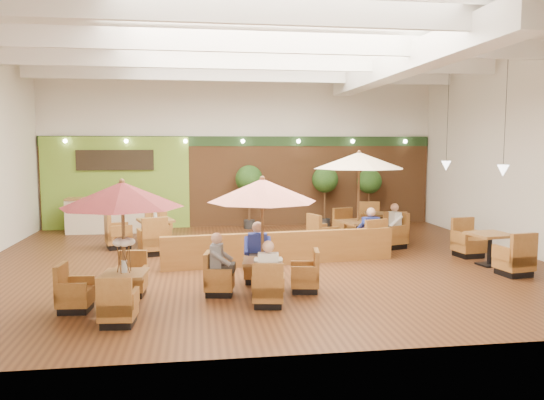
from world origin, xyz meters
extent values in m
plane|color=#381E0F|center=(0.00, 0.00, 0.00)|extent=(14.00, 14.00, 0.00)
cube|color=silver|center=(0.00, 6.00, 2.75)|extent=(14.00, 0.04, 5.50)
cube|color=silver|center=(0.00, -6.00, 2.75)|extent=(14.00, 0.04, 5.50)
cube|color=silver|center=(7.00, 0.00, 2.75)|extent=(0.04, 12.00, 5.50)
cube|color=white|center=(0.00, 0.00, 5.50)|extent=(14.00, 12.00, 0.04)
cube|color=brown|center=(0.00, 5.94, 1.60)|extent=(13.90, 0.10, 3.20)
cube|color=#1E3819|center=(0.00, 5.93, 3.05)|extent=(13.90, 0.12, 0.35)
cube|color=olive|center=(-4.40, 5.88, 1.60)|extent=(5.00, 0.08, 3.20)
cube|color=black|center=(-4.40, 5.80, 2.40)|extent=(2.60, 0.08, 0.70)
cube|color=white|center=(3.50, 0.00, 4.95)|extent=(0.60, 11.00, 0.60)
cube|color=white|center=(0.00, -4.00, 5.15)|extent=(13.60, 0.12, 0.45)
cube|color=white|center=(0.00, -1.30, 5.15)|extent=(13.60, 0.12, 0.45)
cube|color=white|center=(0.00, 1.30, 5.15)|extent=(13.60, 0.12, 0.45)
cube|color=white|center=(0.00, 4.00, 5.15)|extent=(13.60, 0.12, 0.45)
cylinder|color=black|center=(5.80, -1.00, 3.90)|extent=(0.01, 0.01, 3.20)
cone|color=white|center=(5.80, -1.00, 2.30)|extent=(0.28, 0.28, 0.28)
cylinder|color=black|center=(5.80, 2.00, 3.90)|extent=(0.01, 0.01, 3.20)
cone|color=white|center=(5.80, 2.00, 2.30)|extent=(0.28, 0.28, 0.28)
sphere|color=#FFEAC6|center=(-6.00, 5.70, 3.05)|extent=(0.14, 0.14, 0.14)
sphere|color=#FFEAC6|center=(-4.00, 5.70, 3.05)|extent=(0.14, 0.14, 0.14)
sphere|color=#FFEAC6|center=(-2.00, 5.70, 3.05)|extent=(0.14, 0.14, 0.14)
sphere|color=#FFEAC6|center=(0.00, 5.70, 3.05)|extent=(0.14, 0.14, 0.14)
sphere|color=#FFEAC6|center=(2.00, 5.70, 3.05)|extent=(0.14, 0.14, 0.14)
sphere|color=#FFEAC6|center=(4.00, 5.70, 3.05)|extent=(0.14, 0.14, 0.14)
sphere|color=#FFEAC6|center=(6.00, 5.70, 3.05)|extent=(0.14, 0.14, 0.14)
cube|color=beige|center=(-4.40, 5.10, 0.55)|extent=(3.00, 0.70, 1.10)
cube|color=brown|center=(-4.40, 5.10, 1.15)|extent=(3.00, 0.75, 0.06)
cube|color=brown|center=(0.40, -0.41, 0.40)|extent=(5.81, 0.80, 0.81)
cube|color=brown|center=(-2.92, -3.53, 0.65)|extent=(0.83, 0.83, 0.05)
cylinder|color=black|center=(-2.92, -3.53, 0.33)|extent=(0.09, 0.09, 0.59)
cube|color=black|center=(-2.92, -3.53, 0.02)|extent=(0.44, 0.44, 0.04)
cube|color=brown|center=(-2.92, -4.39, 0.27)|extent=(0.60, 0.60, 0.29)
cube|color=brown|center=(-2.90, -4.62, 0.54)|extent=(0.56, 0.14, 0.63)
cube|color=brown|center=(-3.18, -4.37, 0.45)|extent=(0.11, 0.50, 0.25)
cube|color=brown|center=(-2.66, -4.41, 0.45)|extent=(0.11, 0.50, 0.25)
cube|color=black|center=(-2.92, -4.39, 0.06)|extent=(0.53, 0.53, 0.13)
cube|color=brown|center=(-2.92, -2.68, 0.27)|extent=(0.60, 0.60, 0.29)
cube|color=brown|center=(-2.94, -2.45, 0.54)|extent=(0.56, 0.14, 0.63)
cube|color=brown|center=(-2.66, -2.70, 0.45)|extent=(0.11, 0.50, 0.25)
cube|color=brown|center=(-3.18, -2.66, 0.45)|extent=(0.11, 0.50, 0.25)
cube|color=black|center=(-2.92, -2.68, 0.06)|extent=(0.53, 0.53, 0.13)
cube|color=brown|center=(-3.78, -3.53, 0.27)|extent=(0.60, 0.60, 0.29)
cube|color=brown|center=(-3.54, -3.51, 0.54)|extent=(0.14, 0.56, 0.63)
cube|color=brown|center=(-3.75, -3.28, 0.45)|extent=(0.50, 0.11, 0.25)
cube|color=brown|center=(-3.80, -3.79, 0.45)|extent=(0.50, 0.11, 0.25)
cube|color=black|center=(-3.78, -3.53, 0.06)|extent=(0.53, 0.53, 0.13)
cylinder|color=brown|center=(-2.92, -3.53, 1.12)|extent=(0.06, 0.06, 2.24)
cone|color=#5A1A1B|center=(-2.92, -3.53, 2.06)|extent=(2.15, 2.15, 0.45)
sphere|color=brown|center=(-2.92, -3.53, 2.29)|extent=(0.10, 0.10, 0.10)
cylinder|color=silver|center=(-2.92, -3.53, 0.78)|extent=(0.10, 0.10, 0.22)
cube|color=brown|center=(-0.37, -2.87, 0.64)|extent=(0.87, 0.87, 0.05)
cylinder|color=black|center=(-0.37, -2.87, 0.33)|extent=(0.09, 0.09, 0.59)
cube|color=black|center=(-0.37, -2.87, 0.02)|extent=(0.46, 0.46, 0.04)
cube|color=brown|center=(-0.37, -3.71, 0.27)|extent=(0.64, 0.64, 0.29)
cube|color=brown|center=(-0.33, -3.94, 0.54)|extent=(0.56, 0.18, 0.62)
cube|color=brown|center=(-0.62, -3.67, 0.45)|extent=(0.15, 0.50, 0.25)
cube|color=brown|center=(-0.11, -3.76, 0.45)|extent=(0.15, 0.50, 0.25)
cube|color=black|center=(-0.37, -3.71, 0.06)|extent=(0.56, 0.56, 0.12)
cube|color=brown|center=(-0.37, -2.02, 0.27)|extent=(0.64, 0.64, 0.29)
cube|color=brown|center=(-0.41, -1.79, 0.54)|extent=(0.56, 0.18, 0.62)
cube|color=brown|center=(-0.11, -2.06, 0.45)|extent=(0.15, 0.50, 0.25)
cube|color=brown|center=(-0.62, -1.98, 0.45)|extent=(0.15, 0.50, 0.25)
cube|color=black|center=(-0.37, -2.02, 0.06)|extent=(0.56, 0.56, 0.12)
cube|color=brown|center=(-1.22, -2.87, 0.27)|extent=(0.64, 0.64, 0.29)
cube|color=brown|center=(-0.99, -2.83, 0.54)|extent=(0.18, 0.56, 0.62)
cube|color=brown|center=(-1.17, -2.61, 0.45)|extent=(0.50, 0.15, 0.25)
cube|color=brown|center=(-1.26, -3.12, 0.45)|extent=(0.50, 0.15, 0.25)
cube|color=black|center=(-1.22, -2.87, 0.06)|extent=(0.56, 0.56, 0.12)
cube|color=brown|center=(0.48, -2.87, 0.27)|extent=(0.64, 0.64, 0.29)
cube|color=brown|center=(0.25, -2.90, 0.54)|extent=(0.18, 0.56, 0.62)
cube|color=brown|center=(0.44, -3.12, 0.45)|extent=(0.50, 0.15, 0.25)
cube|color=brown|center=(0.52, -2.61, 0.45)|extent=(0.50, 0.15, 0.25)
cube|color=black|center=(0.48, -2.87, 0.06)|extent=(0.56, 0.56, 0.12)
cylinder|color=brown|center=(-0.37, -2.87, 1.12)|extent=(0.06, 0.06, 2.23)
cone|color=#CA7361|center=(-0.37, -2.87, 2.05)|extent=(2.14, 2.14, 0.45)
sphere|color=brown|center=(-0.37, -2.87, 2.28)|extent=(0.10, 0.10, 0.10)
cube|color=brown|center=(2.84, 1.21, 0.77)|extent=(1.15, 1.15, 0.06)
cylinder|color=black|center=(2.84, 1.21, 0.40)|extent=(0.11, 0.11, 0.71)
cube|color=black|center=(2.84, 1.21, 0.02)|extent=(0.61, 0.61, 0.04)
cube|color=brown|center=(2.84, 0.19, 0.32)|extent=(0.84, 0.84, 0.34)
cube|color=brown|center=(2.76, -0.08, 0.64)|extent=(0.66, 0.31, 0.75)
cube|color=brown|center=(2.55, 0.09, 0.54)|extent=(0.27, 0.59, 0.30)
cube|color=brown|center=(3.14, 0.29, 0.54)|extent=(0.27, 0.59, 0.30)
cube|color=black|center=(2.84, 0.19, 0.07)|extent=(0.75, 0.75, 0.15)
cube|color=brown|center=(2.84, 2.22, 0.32)|extent=(0.84, 0.84, 0.34)
cube|color=brown|center=(2.93, 2.49, 0.64)|extent=(0.66, 0.31, 0.75)
cube|color=brown|center=(3.14, 2.32, 0.54)|extent=(0.27, 0.59, 0.30)
cube|color=brown|center=(2.55, 2.13, 0.54)|extent=(0.27, 0.59, 0.30)
cube|color=black|center=(2.84, 2.22, 0.07)|extent=(0.75, 0.75, 0.15)
cube|color=brown|center=(1.83, 1.21, 0.32)|extent=(0.84, 0.84, 0.34)
cube|color=brown|center=(2.09, 1.12, 0.64)|extent=(0.31, 0.66, 0.75)
cube|color=brown|center=(1.73, 1.50, 0.54)|extent=(0.59, 0.27, 0.30)
cube|color=brown|center=(1.92, 0.91, 0.54)|extent=(0.59, 0.27, 0.30)
cube|color=black|center=(1.83, 1.21, 0.07)|extent=(0.75, 0.75, 0.15)
cube|color=brown|center=(3.86, 1.21, 0.32)|extent=(0.84, 0.84, 0.34)
cube|color=brown|center=(3.60, 1.29, 0.64)|extent=(0.31, 0.66, 0.75)
cube|color=brown|center=(3.96, 0.91, 0.54)|extent=(0.59, 0.27, 0.30)
cube|color=brown|center=(3.76, 1.50, 0.54)|extent=(0.59, 0.27, 0.30)
cube|color=black|center=(3.86, 1.21, 0.07)|extent=(0.75, 0.75, 0.15)
cylinder|color=brown|center=(2.84, 1.21, 1.34)|extent=(0.06, 0.06, 2.68)
cone|color=beige|center=(2.84, 1.21, 2.50)|extent=(2.57, 2.57, 0.45)
sphere|color=brown|center=(2.84, 1.21, 2.73)|extent=(0.10, 0.10, 0.10)
cube|color=brown|center=(-2.81, 2.23, 0.79)|extent=(1.16, 1.16, 0.07)
cylinder|color=black|center=(-2.81, 2.23, 0.40)|extent=(0.11, 0.11, 0.72)
cube|color=black|center=(-2.81, 2.23, 0.02)|extent=(0.61, 0.61, 0.04)
cube|color=brown|center=(-2.81, 1.20, 0.33)|extent=(0.85, 0.85, 0.35)
cube|color=brown|center=(-2.89, 0.93, 0.65)|extent=(0.68, 0.30, 0.76)
cube|color=brown|center=(-3.11, 1.10, 0.55)|extent=(0.26, 0.60, 0.31)
cube|color=brown|center=(-2.51, 1.29, 0.55)|extent=(0.26, 0.60, 0.31)
cube|color=black|center=(-2.81, 1.20, 0.08)|extent=(0.75, 0.75, 0.15)
cube|color=brown|center=(-2.81, 3.27, 0.33)|extent=(0.85, 0.85, 0.35)
cube|color=brown|center=(-2.73, 3.54, 0.65)|extent=(0.68, 0.30, 0.76)
cube|color=brown|center=(-2.51, 3.36, 0.55)|extent=(0.26, 0.60, 0.31)
cube|color=brown|center=(-3.11, 3.17, 0.55)|extent=(0.26, 0.60, 0.31)
cube|color=black|center=(-2.81, 3.27, 0.08)|extent=(0.75, 0.75, 0.15)
cube|color=brown|center=(-3.85, 2.23, 0.33)|extent=(0.85, 0.85, 0.35)
cube|color=brown|center=(-3.58, 2.15, 0.65)|extent=(0.30, 0.68, 0.76)
cube|color=brown|center=(-3.94, 2.53, 0.55)|extent=(0.60, 0.26, 0.31)
cube|color=brown|center=(-3.75, 1.93, 0.55)|extent=(0.60, 0.26, 0.31)
cube|color=black|center=(-3.85, 2.23, 0.08)|extent=(0.75, 0.75, 0.15)
cylinder|color=silver|center=(-2.81, 2.23, 0.93)|extent=(0.10, 0.10, 0.22)
cube|color=brown|center=(5.40, -1.23, 0.76)|extent=(1.02, 1.02, 0.06)
cylinder|color=black|center=(5.40, -1.23, 0.39)|extent=(0.11, 0.11, 0.70)
cube|color=black|center=(5.40, -1.23, 0.02)|extent=(0.54, 0.54, 0.04)
cube|color=brown|center=(5.40, -2.24, 0.32)|extent=(0.75, 0.75, 0.34)
cube|color=brown|center=(5.36, -2.52, 0.64)|extent=(0.67, 0.20, 0.74)
cube|color=brown|center=(5.10, -2.29, 0.53)|extent=(0.17, 0.59, 0.30)
cube|color=brown|center=(5.70, -2.20, 0.53)|extent=(0.17, 0.59, 0.30)
cube|color=black|center=(5.40, -2.24, 0.07)|extent=(0.66, 0.66, 0.15)
cube|color=brown|center=(5.40, -0.23, 0.32)|extent=(0.75, 0.75, 0.34)
cube|color=brown|center=(5.44, 0.05, 0.64)|extent=(0.67, 0.20, 0.74)
cube|color=brown|center=(5.70, -0.18, 0.53)|extent=(0.17, 0.59, 0.30)
cube|color=brown|center=(5.10, -0.27, 0.53)|extent=(0.17, 0.59, 0.30)
cube|color=black|center=(5.40, -0.23, 0.07)|extent=(0.66, 0.66, 0.15)
cube|color=brown|center=(4.02, 2.62, 0.78)|extent=(1.08, 1.08, 0.07)
cylinder|color=black|center=(4.02, 2.62, 0.40)|extent=(0.11, 0.11, 0.72)
cube|color=black|center=(4.02, 2.62, 0.02)|extent=(0.57, 0.57, 0.04)
cube|color=brown|center=(4.02, 1.59, 0.33)|extent=(0.79, 0.79, 0.35)
cube|color=brown|center=(4.08, 1.31, 0.65)|extent=(0.68, 0.23, 0.76)
cube|color=brown|center=(3.71, 1.65, 0.54)|extent=(0.20, 0.60, 0.30)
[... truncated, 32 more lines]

